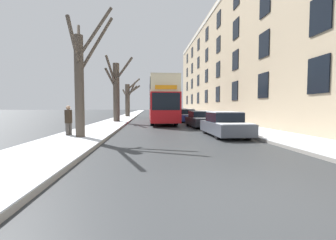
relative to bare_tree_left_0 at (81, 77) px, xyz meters
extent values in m
plane|color=#303335|center=(4.92, -7.78, -3.09)|extent=(320.00, 320.00, 0.00)
cube|color=gray|center=(-0.25, 45.22, -3.02)|extent=(2.97, 130.00, 0.13)
cube|color=silver|center=(-0.25, 45.22, -2.94)|extent=(2.94, 130.00, 0.03)
cube|color=gray|center=(10.09, 45.22, -3.02)|extent=(2.97, 130.00, 0.13)
cube|color=silver|center=(10.09, 45.22, -2.94)|extent=(2.94, 130.00, 0.03)
cube|color=tan|center=(16.07, 17.39, 4.16)|extent=(9.00, 48.01, 14.49)
cube|color=black|center=(11.54, -1.09, 0.10)|extent=(0.08, 1.40, 1.80)
cube|color=black|center=(11.54, 4.19, 0.10)|extent=(0.08, 1.40, 1.80)
cube|color=black|center=(11.54, 9.47, 0.10)|extent=(0.08, 1.40, 1.80)
cube|color=black|center=(11.54, 14.75, 0.10)|extent=(0.08, 1.40, 1.80)
cube|color=black|center=(11.54, 20.04, 0.10)|extent=(0.08, 1.40, 1.80)
cube|color=black|center=(11.54, 25.32, 0.10)|extent=(0.08, 1.40, 1.80)
cube|color=black|center=(11.54, 30.60, 0.10)|extent=(0.08, 1.40, 1.80)
cube|color=black|center=(11.54, 35.88, 0.10)|extent=(0.08, 1.40, 1.80)
cube|color=black|center=(11.54, -1.09, 3.00)|extent=(0.08, 1.40, 1.80)
cube|color=black|center=(11.54, 4.19, 3.00)|extent=(0.08, 1.40, 1.80)
cube|color=black|center=(11.54, 9.47, 3.00)|extent=(0.08, 1.40, 1.80)
cube|color=black|center=(11.54, 14.75, 3.00)|extent=(0.08, 1.40, 1.80)
cube|color=black|center=(11.54, 20.04, 3.00)|extent=(0.08, 1.40, 1.80)
cube|color=black|center=(11.54, 25.32, 3.00)|extent=(0.08, 1.40, 1.80)
cube|color=black|center=(11.54, 30.60, 3.00)|extent=(0.08, 1.40, 1.80)
cube|color=black|center=(11.54, 35.88, 3.00)|extent=(0.08, 1.40, 1.80)
cube|color=black|center=(11.54, 4.19, 5.90)|extent=(0.08, 1.40, 1.80)
cube|color=black|center=(11.54, 9.47, 5.90)|extent=(0.08, 1.40, 1.80)
cube|color=black|center=(11.54, 14.75, 5.90)|extent=(0.08, 1.40, 1.80)
cube|color=black|center=(11.54, 20.04, 5.90)|extent=(0.08, 1.40, 1.80)
cube|color=black|center=(11.54, 25.32, 5.90)|extent=(0.08, 1.40, 1.80)
cube|color=black|center=(11.54, 30.60, 5.90)|extent=(0.08, 1.40, 1.80)
cube|color=black|center=(11.54, 35.88, 5.90)|extent=(0.08, 1.40, 1.80)
cube|color=black|center=(11.54, 14.75, 8.80)|extent=(0.08, 1.40, 1.80)
cube|color=black|center=(11.54, 20.04, 8.80)|extent=(0.08, 1.40, 1.80)
cube|color=black|center=(11.54, 25.32, 8.80)|extent=(0.08, 1.40, 1.80)
cube|color=black|center=(11.54, 30.60, 8.80)|extent=(0.08, 1.40, 1.80)
cube|color=black|center=(11.54, 35.88, 8.80)|extent=(0.08, 1.40, 1.80)
cube|color=beige|center=(11.53, 17.39, 10.88)|extent=(0.12, 47.05, 0.44)
cylinder|color=#4C4238|center=(-0.08, -0.03, -0.53)|extent=(0.44, 0.44, 5.11)
cylinder|color=#4C4238|center=(-0.35, 0.93, 2.10)|extent=(0.72, 2.08, 2.14)
cylinder|color=#4C4238|center=(0.06, -1.18, 1.32)|extent=(0.45, 2.39, 1.56)
cylinder|color=#4C4238|center=(0.65, 0.44, 1.71)|extent=(1.66, 1.14, 3.11)
cylinder|color=#4C4238|center=(0.69, 0.11, 2.23)|extent=(1.70, 0.45, 2.59)
cylinder|color=#4C4238|center=(0.00, 12.32, -0.01)|extent=(0.66, 0.66, 6.15)
cylinder|color=#4C4238|center=(0.88, 11.39, 2.33)|extent=(2.02, 2.12, 2.07)
cylinder|color=#4C4238|center=(-0.37, 11.58, 2.08)|extent=(1.03, 1.76, 3.03)
cylinder|color=#4C4238|center=(-0.50, 12.07, 1.45)|extent=(1.28, 0.80, 2.20)
cylinder|color=#4C4238|center=(-0.07, 25.71, -0.40)|extent=(0.75, 0.75, 5.36)
cylinder|color=#4C4238|center=(0.57, 25.66, 1.29)|extent=(1.54, 0.38, 2.83)
cylinder|color=#4C4238|center=(0.71, 25.16, 1.17)|extent=(1.83, 1.41, 1.64)
cylinder|color=#4C4238|center=(-0.49, 26.41, 0.75)|extent=(1.16, 1.69, 1.67)
cylinder|color=#4C4238|center=(0.87, 26.52, 2.40)|extent=(2.18, 1.93, 2.16)
cylinder|color=#4C4238|center=(0.92, 25.97, 1.37)|extent=(2.20, 0.81, 1.72)
cube|color=red|center=(4.68, 11.77, -1.49)|extent=(2.46, 11.21, 2.52)
cube|color=beige|center=(4.68, 11.77, 0.45)|extent=(2.41, 10.99, 1.35)
cube|color=beige|center=(4.68, 11.77, 1.18)|extent=(2.41, 10.99, 0.12)
cube|color=black|center=(4.68, 11.77, -1.00)|extent=(2.49, 9.87, 1.31)
cube|color=black|center=(4.68, 11.77, 0.51)|extent=(2.49, 9.87, 1.03)
cube|color=black|center=(4.68, 6.19, -1.00)|extent=(2.21, 0.06, 1.37)
cube|color=orange|center=(4.68, 6.18, 0.11)|extent=(1.72, 0.05, 0.32)
cylinder|color=black|center=(3.62, 8.41, -2.55)|extent=(0.30, 1.06, 1.06)
cylinder|color=black|center=(5.74, 8.41, -2.55)|extent=(0.30, 1.06, 1.06)
cylinder|color=black|center=(3.62, 14.91, -2.55)|extent=(0.30, 1.06, 1.06)
cylinder|color=black|center=(5.74, 14.91, -2.55)|extent=(0.30, 1.06, 1.06)
cube|color=#474C56|center=(7.55, 0.78, -2.61)|extent=(1.81, 4.20, 0.61)
cube|color=black|center=(7.55, 0.95, -2.03)|extent=(1.56, 2.10, 0.54)
cube|color=silver|center=(7.55, 0.95, -1.74)|extent=(1.52, 1.99, 0.05)
cube|color=silver|center=(7.55, -0.71, -2.28)|extent=(1.63, 1.10, 0.04)
cylinder|color=black|center=(6.76, -0.48, -2.76)|extent=(0.20, 0.66, 0.66)
cylinder|color=black|center=(8.35, -0.48, -2.76)|extent=(0.20, 0.66, 0.66)
cylinder|color=black|center=(6.76, 2.04, -2.76)|extent=(0.20, 0.66, 0.66)
cylinder|color=black|center=(8.35, 2.04, -2.76)|extent=(0.20, 0.66, 0.66)
cube|color=black|center=(7.55, 6.68, -2.61)|extent=(1.78, 4.56, 0.61)
cube|color=black|center=(7.55, 6.86, -2.06)|extent=(1.53, 2.28, 0.50)
cube|color=silver|center=(7.55, 6.86, -1.78)|extent=(1.50, 2.16, 0.06)
cube|color=silver|center=(7.55, 5.06, -2.28)|extent=(1.60, 1.19, 0.05)
cylinder|color=black|center=(6.77, 5.32, -2.75)|extent=(0.20, 0.67, 0.67)
cylinder|color=black|center=(8.33, 5.32, -2.75)|extent=(0.20, 0.67, 0.67)
cylinder|color=black|center=(6.77, 8.05, -2.75)|extent=(0.20, 0.67, 0.67)
cylinder|color=black|center=(8.33, 8.05, -2.75)|extent=(0.20, 0.67, 0.67)
cube|color=navy|center=(7.55, 13.09, -2.58)|extent=(1.71, 4.22, 0.66)
cube|color=black|center=(7.55, 13.25, -1.97)|extent=(1.47, 2.11, 0.56)
cube|color=silver|center=(7.55, 13.25, -1.66)|extent=(1.44, 2.00, 0.07)
cube|color=silver|center=(7.55, 11.59, -2.22)|extent=(1.54, 1.10, 0.06)
cylinder|color=black|center=(6.81, 11.82, -2.77)|extent=(0.20, 0.64, 0.64)
cylinder|color=black|center=(8.30, 11.82, -2.77)|extent=(0.20, 0.64, 0.64)
cylinder|color=black|center=(6.81, 14.35, -2.77)|extent=(0.20, 0.64, 0.64)
cylinder|color=black|center=(8.30, 14.35, -2.77)|extent=(0.20, 0.64, 0.64)
cube|color=#9EA3AD|center=(7.55, 18.13, -2.60)|extent=(1.81, 4.00, 0.64)
cube|color=black|center=(7.55, 18.29, -1.97)|extent=(1.55, 2.00, 0.62)
cube|color=silver|center=(7.55, 18.29, -1.62)|extent=(1.52, 1.90, 0.08)
cube|color=silver|center=(7.55, 16.71, -2.25)|extent=(1.63, 1.04, 0.07)
cylinder|color=black|center=(6.76, 16.93, -2.75)|extent=(0.20, 0.67, 0.67)
cylinder|color=black|center=(8.35, 16.93, -2.75)|extent=(0.20, 0.67, 0.67)
cylinder|color=black|center=(6.76, 19.33, -2.75)|extent=(0.20, 0.67, 0.67)
cylinder|color=black|center=(8.35, 19.33, -2.75)|extent=(0.20, 0.67, 0.67)
cube|color=black|center=(7.55, 23.42, -2.60)|extent=(1.76, 4.47, 0.62)
cube|color=black|center=(7.55, 23.60, -2.01)|extent=(1.52, 2.23, 0.58)
cube|color=silver|center=(7.55, 23.60, -1.68)|extent=(1.48, 2.12, 0.07)
cube|color=silver|center=(7.55, 21.83, -2.27)|extent=(1.59, 1.17, 0.06)
cylinder|color=black|center=(6.78, 22.08, -2.78)|extent=(0.20, 0.60, 0.60)
cylinder|color=black|center=(8.32, 22.08, -2.78)|extent=(0.20, 0.60, 0.60)
cylinder|color=black|center=(6.78, 24.76, -2.78)|extent=(0.20, 0.60, 0.60)
cylinder|color=black|center=(8.32, 24.76, -2.78)|extent=(0.20, 0.60, 0.60)
cylinder|color=#4C4742|center=(-0.83, 0.76, -2.69)|extent=(0.18, 0.18, 0.79)
cylinder|color=#4C4742|center=(-0.93, 0.62, -2.69)|extent=(0.18, 0.18, 0.79)
cylinder|color=#2D2319|center=(-0.88, 0.69, -1.95)|extent=(0.37, 0.37, 0.69)
sphere|color=tan|center=(-0.88, 0.69, -1.49)|extent=(0.22, 0.22, 0.22)
camera|label=1|loc=(3.27, -11.42, -1.48)|focal=24.00mm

